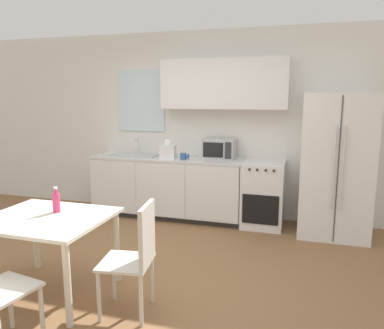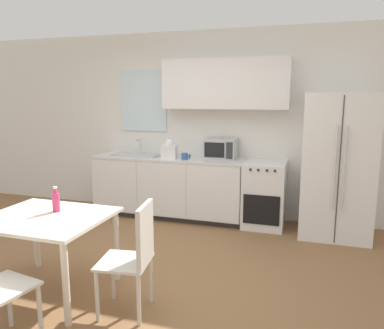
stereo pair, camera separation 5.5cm
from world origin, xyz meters
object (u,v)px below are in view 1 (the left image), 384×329
oven_range (263,194)px  drink_bottle (56,202)px  refrigerator (336,165)px  coffee_mug (184,156)px  dining_chair_side (137,252)px  dining_table (47,227)px  microwave (219,148)px

oven_range → drink_bottle: 2.81m
refrigerator → oven_range: bearing=175.6°
oven_range → coffee_mug: bearing=-173.1°
refrigerator → dining_chair_side: size_ratio=1.95×
coffee_mug → dining_table: 2.35m
microwave → drink_bottle: 2.57m
coffee_mug → oven_range: bearing=6.9°
oven_range → dining_chair_side: bearing=-106.5°
refrigerator → microwave: (-1.55, 0.17, 0.13)m
dining_chair_side → drink_bottle: (-0.90, 0.22, 0.28)m
refrigerator → microwave: bearing=173.6°
oven_range → dining_chair_side: dining_chair_side is taller
dining_table → drink_bottle: 0.24m
dining_chair_side → oven_range: bearing=-24.7°
refrigerator → dining_chair_side: 2.93m
oven_range → dining_chair_side: size_ratio=0.96×
oven_range → microwave: 0.88m
dining_chair_side → dining_table: bearing=77.2°
microwave → dining_table: microwave is taller
drink_bottle → refrigerator: bearing=40.8°
coffee_mug → refrigerator: bearing=1.9°
microwave → refrigerator: bearing=-6.4°
refrigerator → dining_table: 3.46m
microwave → dining_table: size_ratio=0.42×
oven_range → coffee_mug: (-1.10, -0.13, 0.50)m
oven_range → dining_table: (-1.64, -2.40, 0.18)m
oven_range → refrigerator: 1.01m
microwave → dining_table: 2.73m
coffee_mug → microwave: bearing=27.9°
dining_table → dining_chair_side: dining_chair_side is taller
refrigerator → dining_chair_side: (-1.63, -2.40, -0.37)m
refrigerator → coffee_mug: 2.00m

